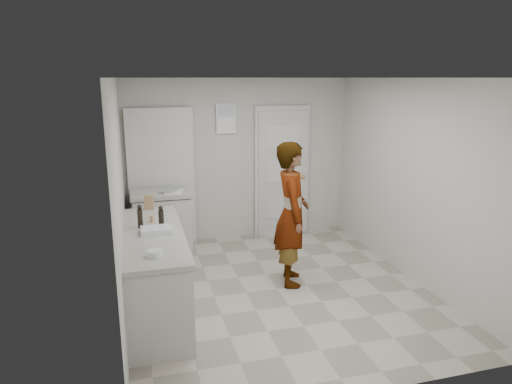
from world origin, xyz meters
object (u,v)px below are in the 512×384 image
object	(u,v)px
oil_cruet_a	(161,217)
oil_cruet_b	(140,217)
cake_mix_box	(149,202)
baking_dish	(156,230)
spice_jar	(152,219)
egg_bowl	(155,253)
person	(292,214)

from	to	relation	value
oil_cruet_a	oil_cruet_b	world-z (taller)	oil_cruet_b
cake_mix_box	baking_dish	distance (m)	0.92
spice_jar	oil_cruet_a	world-z (taller)	oil_cruet_a
oil_cruet_b	egg_bowl	bearing A→B (deg)	-83.15
cake_mix_box	oil_cruet_b	distance (m)	0.71
cake_mix_box	spice_jar	size ratio (longest dim) A/B	2.53
baking_dish	egg_bowl	world-z (taller)	baking_dish
spice_jar	oil_cruet_b	distance (m)	0.24
person	spice_jar	world-z (taller)	person
cake_mix_box	egg_bowl	bearing A→B (deg)	-79.10
cake_mix_box	oil_cruet_a	size ratio (longest dim) A/B	0.77
spice_jar	oil_cruet_b	xyz separation A→B (m)	(-0.13, -0.18, 0.09)
oil_cruet_a	oil_cruet_b	distance (m)	0.22
spice_jar	egg_bowl	size ratio (longest dim) A/B	0.51
spice_jar	oil_cruet_a	bearing A→B (deg)	-65.85
cake_mix_box	oil_cruet_a	xyz separation A→B (m)	(0.10, -0.72, 0.02)
oil_cruet_a	oil_cruet_b	size ratio (longest dim) A/B	0.91
spice_jar	egg_bowl	world-z (taller)	spice_jar
oil_cruet_a	egg_bowl	size ratio (longest dim) A/B	1.66
person	oil_cruet_a	size ratio (longest dim) A/B	7.57
oil_cruet_b	egg_bowl	xyz separation A→B (m)	(0.10, -0.87, -0.10)
egg_bowl	baking_dish	bearing A→B (deg)	85.75
spice_jar	oil_cruet_a	distance (m)	0.24
oil_cruet_b	oil_cruet_a	bearing A→B (deg)	-5.76
person	cake_mix_box	world-z (taller)	person
cake_mix_box	oil_cruet_b	size ratio (longest dim) A/B	0.70
cake_mix_box	oil_cruet_a	distance (m)	0.73
oil_cruet_a	egg_bowl	xyz separation A→B (m)	(-0.12, -0.85, -0.08)
spice_jar	baking_dish	distance (m)	0.40
baking_dish	egg_bowl	bearing A→B (deg)	-94.25
spice_jar	baking_dish	bearing A→B (deg)	-86.53
spice_jar	egg_bowl	distance (m)	1.06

